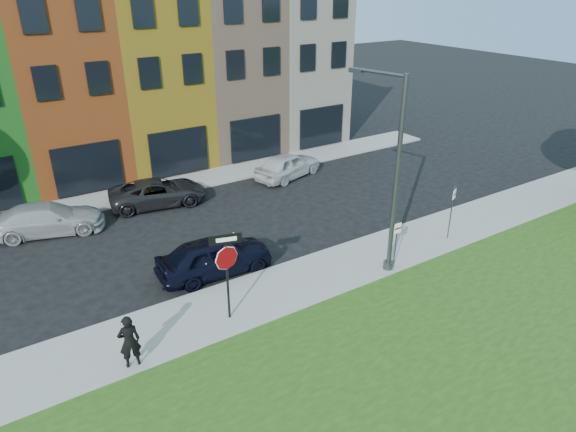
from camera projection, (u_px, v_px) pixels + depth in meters
ground at (364, 319)px, 17.45m from camera, size 120.00×120.00×0.00m
sidewalk_near at (353, 263)px, 20.68m from camera, size 40.00×3.00×0.12m
sidewalk_far at (137, 193)px, 27.34m from camera, size 40.00×2.40×0.12m
rowhouse_block at (101, 80)px, 30.18m from camera, size 30.00×10.12×10.00m
stop_sign at (227, 260)px, 16.39m from camera, size 1.02×0.34×3.15m
man at (129, 341)px, 14.86m from camera, size 0.72×0.54×1.73m
sedan_near at (214, 256)px, 19.80m from camera, size 2.23×4.65×1.53m
parked_car_silver at (48, 219)px, 22.98m from camera, size 4.29×5.77×1.40m
parked_car_dark at (158, 192)px, 25.87m from camera, size 3.94×5.61×1.34m
parked_car_white at (288, 165)px, 29.35m from camera, size 4.13×5.30×1.48m
street_lamp at (392, 177)px, 18.76m from camera, size 0.81×2.55×7.52m
parking_sign_a at (396, 238)px, 19.84m from camera, size 0.32×0.08×1.97m
parking_sign_b at (452, 207)px, 21.89m from camera, size 0.30×0.16×2.45m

